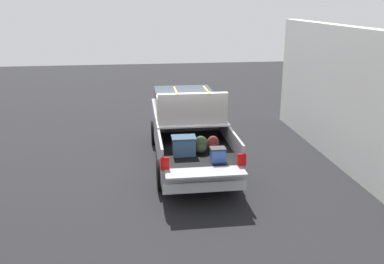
# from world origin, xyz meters

# --- Properties ---
(ground_plane) EXTENTS (40.00, 40.00, 0.00)m
(ground_plane) POSITION_xyz_m (0.00, 0.00, 0.00)
(ground_plane) COLOR black
(pickup_truck) EXTENTS (6.05, 2.06, 2.23)m
(pickup_truck) POSITION_xyz_m (0.35, 0.00, 0.94)
(pickup_truck) COLOR gray
(pickup_truck) RESTS_ON ground_plane
(building_facade) EXTENTS (9.12, 0.36, 3.85)m
(building_facade) POSITION_xyz_m (-0.46, -4.32, 1.93)
(building_facade) COLOR white
(building_facade) RESTS_ON ground_plane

